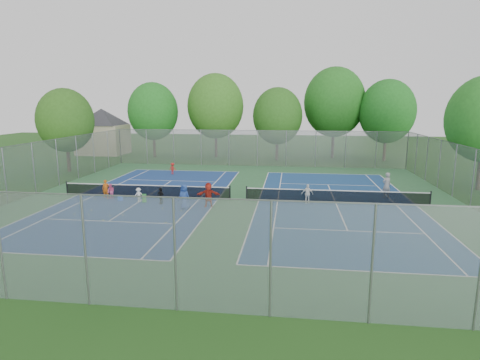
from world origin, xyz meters
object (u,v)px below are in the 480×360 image
net_left (146,191)px  instructor (387,185)px  net_right (336,197)px  ball_hopper (144,198)px  ball_crate (120,198)px

net_left → instructor: size_ratio=6.69×
net_right → ball_hopper: bearing=-173.5°
net_left → net_right: 14.00m
instructor → net_left: bearing=-18.0°
net_right → instructor: 4.47m
net_left → ball_crate: bearing=-141.2°
net_left → net_right: bearing=0.0°
net_right → ball_hopper: net_right is taller
ball_hopper → instructor: (17.49, 3.68, 0.67)m
net_right → ball_hopper: (-13.59, -1.56, -0.16)m
ball_crate → instructor: bearing=9.8°
net_right → ball_crate: net_right is taller
net_left → instructor: bearing=6.8°
net_left → ball_hopper: bearing=-75.1°
net_right → instructor: bearing=28.5°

